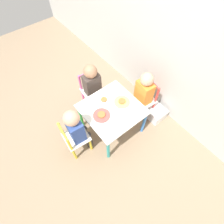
{
  "coord_description": "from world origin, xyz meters",
  "views": [
    {
      "loc": [
        0.86,
        -0.69,
        2.06
      ],
      "look_at": [
        0.0,
        0.0,
        0.38
      ],
      "focal_mm": 28.0,
      "sensor_mm": 36.0,
      "label": 1
    }
  ],
  "objects_px": {
    "child_back": "(143,93)",
    "child_left": "(93,85)",
    "chair_pink": "(92,91)",
    "plate_back": "(122,102)",
    "plate_left": "(104,100)",
    "storage_bin": "(154,111)",
    "child_front": "(77,128)",
    "chair_yellow": "(75,139)",
    "kids_table": "(112,112)",
    "chair_red": "(144,100)",
    "plate_front": "(102,115)"
  },
  "relations": [
    {
      "from": "child_front",
      "to": "plate_front",
      "type": "distance_m",
      "value": 0.3
    },
    {
      "from": "child_left",
      "to": "child_front",
      "type": "xyz_separation_m",
      "value": [
        0.4,
        -0.48,
        0.01
      ]
    },
    {
      "from": "kids_table",
      "to": "plate_front",
      "type": "distance_m",
      "value": 0.16
    },
    {
      "from": "storage_bin",
      "to": "plate_back",
      "type": "bearing_deg",
      "value": -113.59
    },
    {
      "from": "plate_left",
      "to": "storage_bin",
      "type": "height_order",
      "value": "plate_left"
    },
    {
      "from": "chair_red",
      "to": "plate_left",
      "type": "height_order",
      "value": "chair_red"
    },
    {
      "from": "child_left",
      "to": "storage_bin",
      "type": "distance_m",
      "value": 0.9
    },
    {
      "from": "plate_back",
      "to": "storage_bin",
      "type": "distance_m",
      "value": 0.61
    },
    {
      "from": "chair_yellow",
      "to": "child_front",
      "type": "height_order",
      "value": "child_front"
    },
    {
      "from": "kids_table",
      "to": "plate_back",
      "type": "bearing_deg",
      "value": 90.0
    },
    {
      "from": "child_left",
      "to": "chair_yellow",
      "type": "bearing_deg",
      "value": -138.49
    },
    {
      "from": "child_back",
      "to": "plate_front",
      "type": "height_order",
      "value": "child_back"
    },
    {
      "from": "chair_yellow",
      "to": "child_back",
      "type": "height_order",
      "value": "child_back"
    },
    {
      "from": "chair_yellow",
      "to": "plate_back",
      "type": "distance_m",
      "value": 0.68
    },
    {
      "from": "storage_bin",
      "to": "kids_table",
      "type": "bearing_deg",
      "value": -108.06
    },
    {
      "from": "chair_pink",
      "to": "plate_back",
      "type": "relative_size",
      "value": 2.88
    },
    {
      "from": "chair_yellow",
      "to": "plate_left",
      "type": "distance_m",
      "value": 0.55
    },
    {
      "from": "chair_pink",
      "to": "child_front",
      "type": "height_order",
      "value": "child_front"
    },
    {
      "from": "child_back",
      "to": "chair_pink",
      "type": "bearing_deg",
      "value": -138.68
    },
    {
      "from": "child_left",
      "to": "kids_table",
      "type": "bearing_deg",
      "value": -90.0
    },
    {
      "from": "plate_left",
      "to": "child_left",
      "type": "bearing_deg",
      "value": 171.34
    },
    {
      "from": "kids_table",
      "to": "child_front",
      "type": "height_order",
      "value": "child_front"
    },
    {
      "from": "chair_red",
      "to": "child_left",
      "type": "distance_m",
      "value": 0.69
    },
    {
      "from": "plate_left",
      "to": "storage_bin",
      "type": "distance_m",
      "value": 0.77
    },
    {
      "from": "plate_back",
      "to": "plate_left",
      "type": "xyz_separation_m",
      "value": [
        -0.15,
        -0.15,
        0.0
      ]
    },
    {
      "from": "chair_yellow",
      "to": "plate_front",
      "type": "distance_m",
      "value": 0.41
    },
    {
      "from": "chair_pink",
      "to": "child_left",
      "type": "bearing_deg",
      "value": -90.0
    },
    {
      "from": "chair_yellow",
      "to": "plate_front",
      "type": "xyz_separation_m",
      "value": [
        0.05,
        0.35,
        0.2
      ]
    },
    {
      "from": "chair_red",
      "to": "plate_left",
      "type": "relative_size",
      "value": 3.36
    },
    {
      "from": "child_back",
      "to": "child_front",
      "type": "height_order",
      "value": "child_front"
    },
    {
      "from": "chair_red",
      "to": "child_left",
      "type": "xyz_separation_m",
      "value": [
        -0.49,
        -0.46,
        0.18
      ]
    },
    {
      "from": "plate_left",
      "to": "plate_front",
      "type": "xyz_separation_m",
      "value": [
        0.15,
        -0.15,
        0.0
      ]
    },
    {
      "from": "chair_pink",
      "to": "child_left",
      "type": "distance_m",
      "value": 0.19
    },
    {
      "from": "chair_pink",
      "to": "plate_front",
      "type": "xyz_separation_m",
      "value": [
        0.5,
        -0.2,
        0.2
      ]
    },
    {
      "from": "chair_pink",
      "to": "plate_left",
      "type": "height_order",
      "value": "chair_pink"
    },
    {
      "from": "chair_yellow",
      "to": "chair_pink",
      "type": "bearing_deg",
      "value": -45.22
    },
    {
      "from": "chair_red",
      "to": "plate_back",
      "type": "height_order",
      "value": "chair_red"
    },
    {
      "from": "chair_pink",
      "to": "plate_left",
      "type": "relative_size",
      "value": 3.36
    },
    {
      "from": "child_left",
      "to": "chair_pink",
      "type": "bearing_deg",
      "value": 90.0
    },
    {
      "from": "chair_pink",
      "to": "plate_left",
      "type": "distance_m",
      "value": 0.41
    },
    {
      "from": "kids_table",
      "to": "child_front",
      "type": "relative_size",
      "value": 0.84
    },
    {
      "from": "chair_yellow",
      "to": "kids_table",
      "type": "bearing_deg",
      "value": -90.0
    },
    {
      "from": "chair_pink",
      "to": "storage_bin",
      "type": "height_order",
      "value": "chair_pink"
    },
    {
      "from": "child_front",
      "to": "chair_red",
      "type": "bearing_deg",
      "value": -90.3
    },
    {
      "from": "chair_yellow",
      "to": "plate_left",
      "type": "bearing_deg",
      "value": -73.38
    },
    {
      "from": "child_back",
      "to": "plate_back",
      "type": "xyz_separation_m",
      "value": [
        -0.05,
        -0.29,
        0.02
      ]
    },
    {
      "from": "kids_table",
      "to": "child_back",
      "type": "relative_size",
      "value": 0.84
    },
    {
      "from": "chair_yellow",
      "to": "child_front",
      "type": "bearing_deg",
      "value": -90.0
    },
    {
      "from": "chair_pink",
      "to": "child_front",
      "type": "distance_m",
      "value": 0.7
    },
    {
      "from": "child_back",
      "to": "child_left",
      "type": "distance_m",
      "value": 0.62
    }
  ]
}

